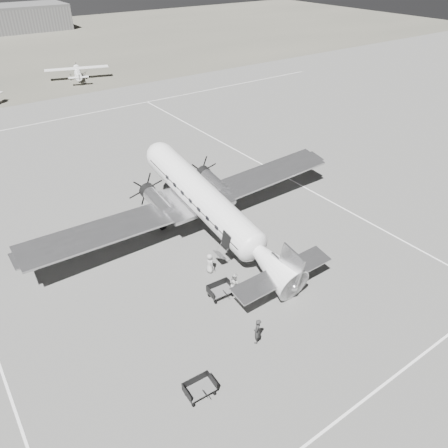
{
  "coord_description": "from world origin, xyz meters",
  "views": [
    {
      "loc": [
        -17.12,
        -21.51,
        20.62
      ],
      "look_at": [
        -0.54,
        1.82,
        2.2
      ],
      "focal_mm": 35.0,
      "sensor_mm": 36.0,
      "label": 1
    }
  ],
  "objects": [
    {
      "name": "ground",
      "position": [
        0.0,
        0.0,
        0.0
      ],
      "size": [
        260.0,
        260.0,
        0.0
      ],
      "primitive_type": "plane",
      "color": "#61615E",
      "rests_on": "ground"
    },
    {
      "name": "baggage_cart_far",
      "position": [
        -9.57,
        -8.61,
        0.49
      ],
      "size": [
        1.77,
        1.29,
        0.97
      ],
      "primitive_type": null,
      "rotation": [
        0.0,
        0.0,
        -0.04
      ],
      "color": "#555555",
      "rests_on": "ground"
    },
    {
      "name": "dc3_airliner",
      "position": [
        -0.54,
        3.82,
        2.81
      ],
      "size": [
        29.86,
        20.99,
        5.62
      ],
      "primitive_type": null,
      "rotation": [
        0.0,
        0.0,
        0.02
      ],
      "color": "#BEBDC0",
      "rests_on": "ground"
    },
    {
      "name": "baggage_cart_near",
      "position": [
        -4.14,
        -2.82,
        0.51
      ],
      "size": [
        1.85,
        1.35,
        1.01
      ],
      "primitive_type": null,
      "rotation": [
        0.0,
        0.0,
        -0.05
      ],
      "color": "#555555",
      "rests_on": "ground"
    },
    {
      "name": "light_plane_right",
      "position": [
        7.93,
        58.91,
        1.15
      ],
      "size": [
        13.17,
        11.77,
        2.29
      ],
      "primitive_type": null,
      "rotation": [
        0.0,
        0.0,
        -0.29
      ],
      "color": "white",
      "rests_on": "ground"
    },
    {
      "name": "taxi_line_horizon",
      "position": [
        0.0,
        40.0,
        0.01
      ],
      "size": [
        90.0,
        0.15,
        0.01
      ],
      "primitive_type": "cube",
      "color": "white",
      "rests_on": "ground"
    },
    {
      "name": "passenger",
      "position": [
        -3.23,
        -0.15,
        0.79
      ],
      "size": [
        0.51,
        0.78,
        1.58
      ],
      "primitive_type": "imported",
      "rotation": [
        0.0,
        0.0,
        1.57
      ],
      "color": "#A9A9A7",
      "rests_on": "ground"
    },
    {
      "name": "taxi_line_right",
      "position": [
        12.0,
        0.0,
        0.01
      ],
      "size": [
        0.15,
        80.0,
        0.01
      ],
      "primitive_type": "cube",
      "color": "white",
      "rests_on": "ground"
    },
    {
      "name": "ramp_agent",
      "position": [
        -3.17,
        -3.13,
        0.88
      ],
      "size": [
        0.67,
        0.86,
        1.75
      ],
      "primitive_type": "imported",
      "rotation": [
        0.0,
        0.0,
        1.58
      ],
      "color": "#B3B3B0",
      "rests_on": "ground"
    },
    {
      "name": "taxi_line_near",
      "position": [
        0.0,
        -14.0,
        0.01
      ],
      "size": [
        60.0,
        0.15,
        0.01
      ],
      "primitive_type": "cube",
      "color": "white",
      "rests_on": "ground"
    },
    {
      "name": "ground_crew",
      "position": [
        -4.68,
        -7.47,
        0.9
      ],
      "size": [
        0.77,
        0.75,
        1.79
      ],
      "primitive_type": "imported",
      "rotation": [
        0.0,
        0.0,
        3.86
      ],
      "color": "#282828",
      "rests_on": "ground"
    }
  ]
}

